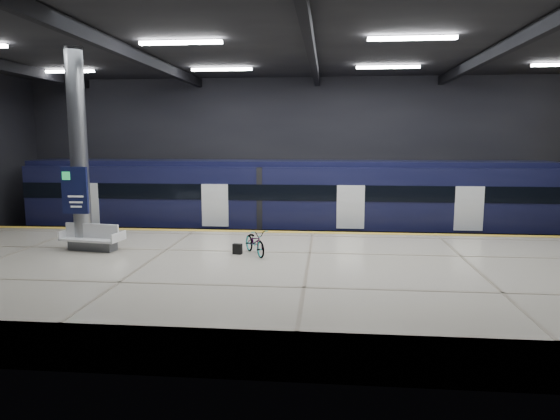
# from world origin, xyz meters

# --- Properties ---
(ground) EXTENTS (30.00, 30.00, 0.00)m
(ground) POSITION_xyz_m (0.00, 0.00, 0.00)
(ground) COLOR black
(ground) RESTS_ON ground
(room_shell) EXTENTS (30.10, 16.10, 8.05)m
(room_shell) POSITION_xyz_m (-0.00, 0.00, 5.72)
(room_shell) COLOR black
(room_shell) RESTS_ON ground
(platform) EXTENTS (30.00, 11.00, 1.10)m
(platform) POSITION_xyz_m (0.00, -2.50, 0.55)
(platform) COLOR beige
(platform) RESTS_ON ground
(safety_strip) EXTENTS (30.00, 0.40, 0.01)m
(safety_strip) POSITION_xyz_m (0.00, 2.75, 1.11)
(safety_strip) COLOR gold
(safety_strip) RESTS_ON platform
(rails) EXTENTS (30.00, 1.52, 0.16)m
(rails) POSITION_xyz_m (0.00, 5.50, 0.08)
(rails) COLOR gray
(rails) RESTS_ON ground
(train) EXTENTS (29.40, 2.84, 3.79)m
(train) POSITION_xyz_m (0.38, 5.50, 2.06)
(train) COLOR black
(train) RESTS_ON ground
(bench) EXTENTS (2.23, 1.20, 0.93)m
(bench) POSITION_xyz_m (-7.54, -1.28, 1.43)
(bench) COLOR #595B60
(bench) RESTS_ON platform
(bicycle) EXTENTS (1.31, 1.73, 0.87)m
(bicycle) POSITION_xyz_m (-1.81, -1.40, 1.54)
(bicycle) COLOR #99999E
(bicycle) RESTS_ON platform
(pannier_bag) EXTENTS (0.33, 0.23, 0.35)m
(pannier_bag) POSITION_xyz_m (-2.41, -1.40, 1.28)
(pannier_bag) COLOR black
(pannier_bag) RESTS_ON platform
(info_column) EXTENTS (0.90, 0.78, 6.90)m
(info_column) POSITION_xyz_m (-8.00, -1.03, 4.46)
(info_column) COLOR #9EA0A5
(info_column) RESTS_ON platform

